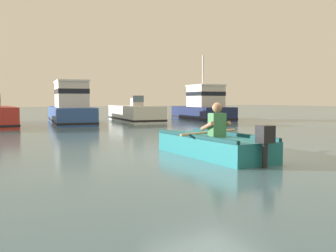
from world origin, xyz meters
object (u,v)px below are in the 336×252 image
Objects in this scene: rowboat_with_person at (211,145)px; moored_boat_white at (135,114)px; moored_boat_blue at (71,108)px; moored_boat_navy at (203,107)px.

rowboat_with_person is 13.86m from moored_boat_white.
rowboat_with_person is 13.13m from moored_boat_blue.
moored_boat_white is (3.76, -0.04, -0.38)m from moored_boat_blue.
moored_boat_white is 1.02× the size of moored_boat_navy.
moored_boat_blue is at bearing 179.38° from moored_boat_white.
moored_boat_blue is 3.78m from moored_boat_white.
moored_boat_white is at bearing 169.54° from moored_boat_navy.
rowboat_with_person is 0.65× the size of moored_boat_white.
moored_boat_navy is (8.98, 12.25, 0.54)m from rowboat_with_person.
moored_boat_blue is at bearing 174.09° from moored_boat_navy.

